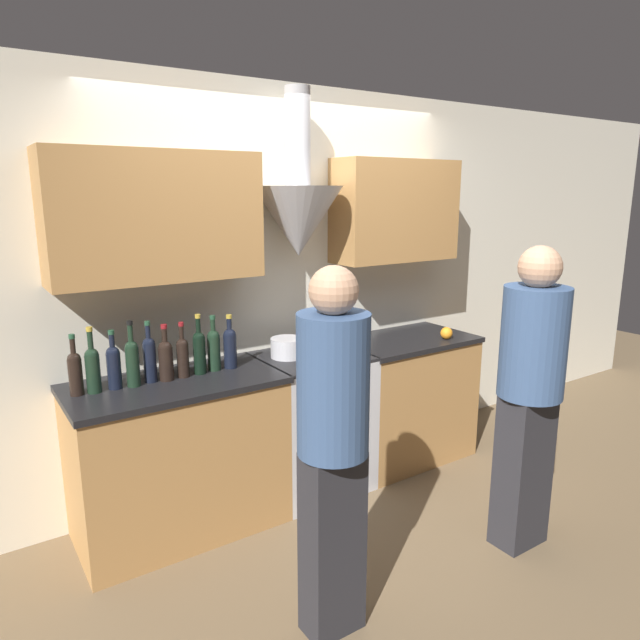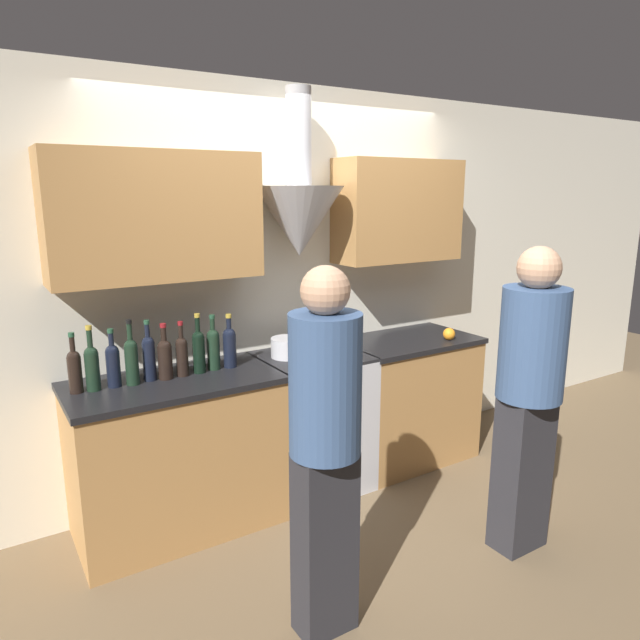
{
  "view_description": "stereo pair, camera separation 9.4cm",
  "coord_description": "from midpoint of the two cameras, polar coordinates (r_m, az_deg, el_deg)",
  "views": [
    {
      "loc": [
        -1.9,
        -2.6,
        1.94
      ],
      "look_at": [
        0.0,
        0.25,
        1.16
      ],
      "focal_mm": 32.0,
      "sensor_mm": 36.0,
      "label": 1
    },
    {
      "loc": [
        -1.83,
        -2.65,
        1.94
      ],
      "look_at": [
        0.0,
        0.25,
        1.16
      ],
      "focal_mm": 32.0,
      "sensor_mm": 36.0,
      "label": 2
    }
  ],
  "objects": [
    {
      "name": "wine_bottle_0",
      "position": [
        3.2,
        -24.07,
        -4.67
      ],
      "size": [
        0.07,
        0.07,
        0.32
      ],
      "color": "black",
      "rests_on": "counter_left"
    },
    {
      "name": "counter_left",
      "position": [
        3.46,
        -14.7,
        -13.01
      ],
      "size": [
        1.17,
        0.62,
        0.91
      ],
      "color": "#B27F47",
      "rests_on": "ground_plane"
    },
    {
      "name": "orange_fruit",
      "position": [
        4.13,
        11.9,
        -1.29
      ],
      "size": [
        0.09,
        0.09,
        0.09
      ],
      "color": "orange",
      "rests_on": "counter_right"
    },
    {
      "name": "stove_range",
      "position": [
        3.81,
        -1.58,
        -10.04
      ],
      "size": [
        0.66,
        0.6,
        0.91
      ],
      "color": "silver",
      "rests_on": "ground_plane"
    },
    {
      "name": "wine_bottle_1",
      "position": [
        3.2,
        -22.57,
        -4.38
      ],
      "size": [
        0.07,
        0.07,
        0.35
      ],
      "color": "black",
      "rests_on": "counter_left"
    },
    {
      "name": "wall_back",
      "position": [
        3.76,
        -4.29,
        5.48
      ],
      "size": [
        8.4,
        0.56,
        2.6
      ],
      "color": "silver",
      "rests_on": "ground_plane"
    },
    {
      "name": "wine_bottle_6",
      "position": [
        3.31,
        -14.36,
        -3.42
      ],
      "size": [
        0.07,
        0.07,
        0.32
      ],
      "color": "black",
      "rests_on": "counter_left"
    },
    {
      "name": "wine_bottle_4",
      "position": [
        3.27,
        -17.47,
        -3.54
      ],
      "size": [
        0.07,
        0.07,
        0.34
      ],
      "color": "black",
      "rests_on": "counter_left"
    },
    {
      "name": "person_foreground_left",
      "position": [
        2.44,
        0.18,
        -11.76
      ],
      "size": [
        0.3,
        0.3,
        1.65
      ],
      "color": "#28282D",
      "rests_on": "ground_plane"
    },
    {
      "name": "wine_bottle_5",
      "position": [
        3.28,
        -15.97,
        -3.67
      ],
      "size": [
        0.08,
        0.08,
        0.32
      ],
      "color": "black",
      "rests_on": "counter_left"
    },
    {
      "name": "wine_bottle_2",
      "position": [
        3.22,
        -20.72,
        -4.21
      ],
      "size": [
        0.07,
        0.07,
        0.32
      ],
      "color": "black",
      "rests_on": "counter_left"
    },
    {
      "name": "counter_right",
      "position": [
        4.26,
        7.71,
        -7.67
      ],
      "size": [
        0.97,
        0.62,
        0.91
      ],
      "color": "#B27F47",
      "rests_on": "ground_plane"
    },
    {
      "name": "mixing_bowl",
      "position": [
        3.74,
        0.16,
        -2.52
      ],
      "size": [
        0.26,
        0.26,
        0.08
      ],
      "color": "silver",
      "rests_on": "stove_range"
    },
    {
      "name": "wine_bottle_8",
      "position": [
        3.39,
        -11.36,
        -2.72
      ],
      "size": [
        0.08,
        0.08,
        0.33
      ],
      "color": "black",
      "rests_on": "counter_left"
    },
    {
      "name": "stock_pot",
      "position": [
        3.61,
        -4.03,
        -2.78
      ],
      "size": [
        0.21,
        0.21,
        0.12
      ],
      "color": "silver",
      "rests_on": "stove_range"
    },
    {
      "name": "wine_bottle_9",
      "position": [
        3.42,
        -9.77,
        -2.56
      ],
      "size": [
        0.08,
        0.08,
        0.32
      ],
      "color": "black",
      "rests_on": "counter_left"
    },
    {
      "name": "ground_plane",
      "position": [
        3.76,
        1.49,
        -18.25
      ],
      "size": [
        12.0,
        12.0,
        0.0
      ],
      "primitive_type": "plane",
      "color": "brown"
    },
    {
      "name": "wine_bottle_3",
      "position": [
        3.22,
        -19.05,
        -3.84
      ],
      "size": [
        0.07,
        0.07,
        0.36
      ],
      "color": "black",
      "rests_on": "counter_left"
    },
    {
      "name": "wine_bottle_7",
      "position": [
        3.34,
        -12.77,
        -2.94
      ],
      "size": [
        0.07,
        0.07,
        0.35
      ],
      "color": "black",
      "rests_on": "counter_left"
    },
    {
      "name": "person_foreground_right",
      "position": [
        3.23,
        19.47,
        -6.24
      ],
      "size": [
        0.34,
        0.34,
        1.67
      ],
      "color": "#28282D",
      "rests_on": "ground_plane"
    }
  ]
}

